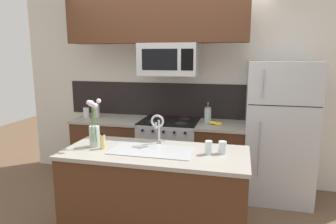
{
  "coord_description": "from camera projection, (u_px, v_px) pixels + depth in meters",
  "views": [
    {
      "loc": [
        0.9,
        -2.88,
        1.78
      ],
      "look_at": [
        0.13,
        0.27,
        1.16
      ],
      "focal_mm": 32.0,
      "sensor_mm": 36.0,
      "label": 1
    }
  ],
  "objects": [
    {
      "name": "spare_glass",
      "position": [
        222.0,
        147.0,
        2.67
      ],
      "size": [
        0.07,
        0.07,
        0.11
      ],
      "color": "silver",
      "rests_on": "island_counter"
    },
    {
      "name": "back_counter_right",
      "position": [
        220.0,
        158.0,
        3.91
      ],
      "size": [
        0.63,
        0.65,
        0.91
      ],
      "color": "#4C2B19",
      "rests_on": "ground"
    },
    {
      "name": "drinking_glass",
      "position": [
        209.0,
        147.0,
        2.66
      ],
      "size": [
        0.06,
        0.06,
        0.12
      ],
      "color": "silver",
      "rests_on": "island_counter"
    },
    {
      "name": "island_counter",
      "position": [
        155.0,
        197.0,
        2.84
      ],
      "size": [
        1.7,
        0.74,
        0.91
      ],
      "color": "#4C2B19",
      "rests_on": "ground"
    },
    {
      "name": "storage_jar_tall",
      "position": [
        86.0,
        112.0,
        4.24
      ],
      "size": [
        0.08,
        0.08,
        0.16
      ],
      "color": "silver",
      "rests_on": "back_counter_left"
    },
    {
      "name": "dish_soap_bottle",
      "position": [
        103.0,
        142.0,
        2.81
      ],
      "size": [
        0.06,
        0.05,
        0.16
      ],
      "color": "#DBCC75",
      "rests_on": "island_counter"
    },
    {
      "name": "french_press",
      "position": [
        208.0,
        115.0,
        3.91
      ],
      "size": [
        0.09,
        0.09,
        0.27
      ],
      "color": "silver",
      "rests_on": "back_counter_right"
    },
    {
      "name": "back_counter_left",
      "position": [
        112.0,
        149.0,
        4.26
      ],
      "size": [
        0.96,
        0.65,
        0.91
      ],
      "color": "#4C2B19",
      "rests_on": "ground"
    },
    {
      "name": "ground_plane",
      "position": [
        150.0,
        219.0,
        3.29
      ],
      "size": [
        10.0,
        10.0,
        0.0
      ],
      "primitive_type": "plane",
      "color": "brown"
    },
    {
      "name": "stove_range",
      "position": [
        169.0,
        154.0,
        4.07
      ],
      "size": [
        0.76,
        0.64,
        0.93
      ],
      "color": "#B7BABF",
      "rests_on": "ground"
    },
    {
      "name": "splash_band",
      "position": [
        175.0,
        100.0,
        4.25
      ],
      "size": [
        3.22,
        0.01,
        0.48
      ],
      "primitive_type": "cube",
      "color": "black",
      "rests_on": "rear_partition"
    },
    {
      "name": "kitchen_sink",
      "position": [
        152.0,
        158.0,
        2.77
      ],
      "size": [
        0.76,
        0.39,
        0.16
      ],
      "color": "#ADAFB5",
      "rests_on": "island_counter"
    },
    {
      "name": "rear_partition",
      "position": [
        197.0,
        90.0,
        4.2
      ],
      "size": [
        5.2,
        0.1,
        2.6
      ],
      "primitive_type": "cube",
      "color": "silver",
      "rests_on": "ground"
    },
    {
      "name": "storage_jar_medium",
      "position": [
        96.0,
        111.0,
        4.24
      ],
      "size": [
        0.11,
        0.11,
        0.19
      ],
      "color": "silver",
      "rests_on": "back_counter_left"
    },
    {
      "name": "refrigerator",
      "position": [
        278.0,
        131.0,
        3.69
      ],
      "size": [
        0.8,
        0.74,
        1.71
      ],
      "color": "#B7BABF",
      "rests_on": "ground"
    },
    {
      "name": "banana_bunch",
      "position": [
        216.0,
        123.0,
        3.78
      ],
      "size": [
        0.19,
        0.12,
        0.07
      ],
      "color": "yellow",
      "rests_on": "back_counter_right"
    },
    {
      "name": "upper_cabinet_band",
      "position": [
        156.0,
        19.0,
        3.73
      ],
      "size": [
        2.29,
        0.34,
        0.6
      ],
      "primitive_type": "cube",
      "color": "#4C2B19"
    },
    {
      "name": "flower_vase",
      "position": [
        94.0,
        132.0,
        2.86
      ],
      "size": [
        0.13,
        0.2,
        0.47
      ],
      "color": "silver",
      "rests_on": "island_counter"
    },
    {
      "name": "microwave",
      "position": [
        169.0,
        59.0,
        3.81
      ],
      "size": [
        0.74,
        0.4,
        0.4
      ],
      "color": "#B7BABF"
    },
    {
      "name": "sink_faucet",
      "position": [
        158.0,
        125.0,
        2.91
      ],
      "size": [
        0.14,
        0.14,
        0.31
      ],
      "color": "#B7BABF",
      "rests_on": "island_counter"
    }
  ]
}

